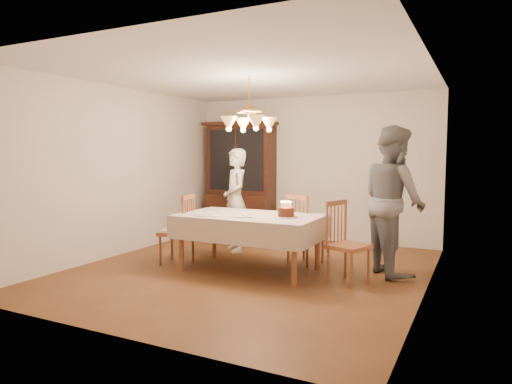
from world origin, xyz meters
The scene contains 14 objects.
ground centered at (0.00, 0.00, 0.00)m, with size 5.00×5.00×0.00m, color #563018.
room_shell centered at (0.00, 0.00, 1.58)m, with size 5.00×5.00×5.00m.
dining_table centered at (0.00, 0.00, 0.68)m, with size 1.90×1.10×0.76m.
china_hutch centered at (-1.35, 2.25, 1.04)m, with size 1.38×0.54×2.16m.
chair_far_side centered at (0.53, 0.71, 0.44)m, with size 0.56×0.55×1.00m.
chair_left_end centered at (-1.09, -0.14, 0.45)m, with size 0.50×0.51×1.00m.
chair_right_end centered at (1.34, 0.02, 0.44)m, with size 0.55×0.56×1.00m.
elderly_woman centered at (-0.75, 0.98, 0.83)m, with size 0.60×0.40×1.66m, color beige.
adult_in_grey centered at (1.75, 0.70, 0.97)m, with size 0.94×0.74×1.94m, color slate.
birthday_cake centered at (0.54, -0.01, 0.82)m, with size 0.30×0.30×0.21m.
place_setting_near_left centered at (-0.46, -0.35, 0.77)m, with size 0.42×0.27×0.02m.
place_setting_near_right centered at (0.05, -0.23, 0.77)m, with size 0.40×0.25×0.02m.
place_setting_far_left centered at (-0.63, 0.28, 0.77)m, with size 0.41×0.26×0.02m.
chandelier centered at (0.00, 0.00, 1.98)m, with size 0.62×0.62×0.73m.
Camera 1 is at (2.79, -5.39, 1.60)m, focal length 32.00 mm.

